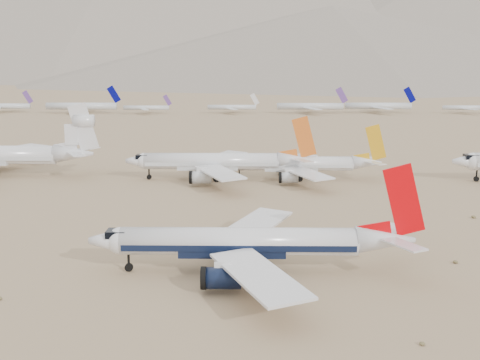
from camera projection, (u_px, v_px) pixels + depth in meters
The scene contains 7 objects.
ground at pixel (307, 266), 97.23m from camera, with size 7000.00×7000.00×0.00m, color #897150.
main_airliner at pixel (253, 243), 93.51m from camera, with size 49.37×48.22×17.42m.
row2_gold_tail at pixel (301, 164), 168.21m from camera, with size 44.03×43.06×15.68m.
row2_orange_tail at pixel (219, 162), 167.94m from camera, with size 50.35×49.26×17.96m.
distant_storage_row at pixel (286, 106), 388.95m from camera, with size 566.98×50.92×15.56m.
mountain_range at pixel (277, 5), 1676.92m from camera, with size 7354.00×3024.00×470.00m.
desert_scrub at pixel (235, 337), 71.34m from camera, with size 247.37×121.67×0.63m.
Camera 1 is at (-9.61, -92.90, 32.32)m, focal length 45.00 mm.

